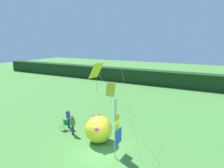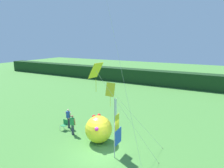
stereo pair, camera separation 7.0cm
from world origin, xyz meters
The scene contains 9 objects.
ground_plane centered at (0.00, 0.00, 0.00)m, with size 120.00×120.00×0.00m, color #478438.
distant_treeline centered at (0.00, 23.63, 1.25)m, with size 80.00×2.40×2.50m, color #193819.
banner_flag centered at (1.00, 0.40, 1.97)m, with size 0.06×1.03×4.12m.
person_near_banner centered at (-4.82, 2.36, 0.92)m, with size 0.55×0.48×1.72m.
person_mid_field centered at (-3.62, 1.45, 0.90)m, with size 0.55×0.48×1.69m.
inflatable_balloon centered at (-1.06, 1.43, 1.04)m, with size 2.08×2.08×2.12m.
folding_chair centered at (-4.83, 1.82, 0.51)m, with size 0.51×0.51×0.89m.
kite_yellow_diamond_0 centered at (0.85, -1.50, 5.82)m, with size 3.39×2.85×6.51m.
kite_yellow_diamond_2 centered at (0.82, 0.20, 4.42)m, with size 3.18×2.81×5.07m.
Camera 1 is at (6.51, -10.57, 7.65)m, focal length 32.05 mm.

